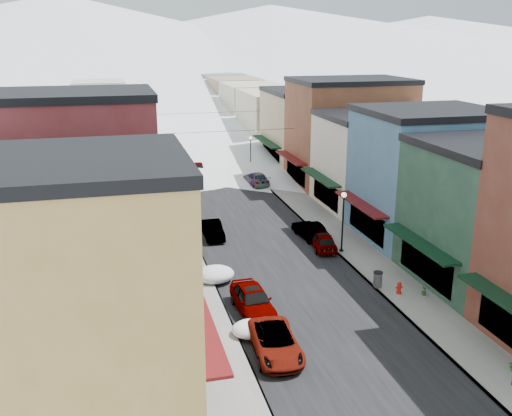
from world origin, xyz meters
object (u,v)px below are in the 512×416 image
fire_hydrant (399,288)px  trash_can (378,279)px  car_silver_sedan (253,300)px  car_dark_hatch (213,230)px  streetlamp_near (343,214)px  car_white_suv (275,342)px  car_green_sedan (310,230)px

fire_hydrant → trash_can: (-0.88, 1.26, 0.17)m
car_silver_sedan → trash_can: (8.70, 1.21, -0.15)m
trash_can → car_silver_sedan: bearing=-172.1°
car_dark_hatch → streetlamp_near: size_ratio=0.88×
car_dark_hatch → trash_can: size_ratio=3.94×
fire_hydrant → car_white_suv: bearing=-153.6°
car_silver_sedan → car_green_sedan: (7.64, 11.46, -0.13)m
trash_can → fire_hydrant: bearing=-55.0°
car_silver_sedan → car_green_sedan: size_ratio=1.15×
car_green_sedan → streetlamp_near: size_ratio=0.92×
car_white_suv → fire_hydrant: car_white_suv is taller
car_green_sedan → trash_can: (1.06, -10.26, -0.02)m
car_white_suv → car_green_sedan: size_ratio=1.17×
car_dark_hatch → streetlamp_near: (8.90, -5.81, 2.40)m
car_green_sedan → fire_hydrant: 11.68m
fire_hydrant → trash_can: trash_can is taller
car_silver_sedan → streetlamp_near: bearing=38.5°
trash_can → streetlamp_near: size_ratio=0.22×
car_dark_hatch → car_green_sedan: car_green_sedan is taller
car_silver_sedan → streetlamp_near: (8.90, 7.77, 2.24)m
car_green_sedan → trash_can: 10.31m
car_dark_hatch → car_white_suv: bearing=-89.8°
fire_hydrant → streetlamp_near: 8.26m
fire_hydrant → trash_can: size_ratio=0.75×
car_white_suv → car_dark_hatch: 18.38m
trash_can → streetlamp_near: bearing=88.3°
trash_can → streetlamp_near: 6.98m
car_green_sedan → fire_hydrant: car_green_sedan is taller
car_silver_sedan → car_green_sedan: 13.77m
car_green_sedan → car_white_suv: bearing=59.4°
car_green_sedan → fire_hydrant: bearing=94.1°
fire_hydrant → car_green_sedan: bearing=99.6°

